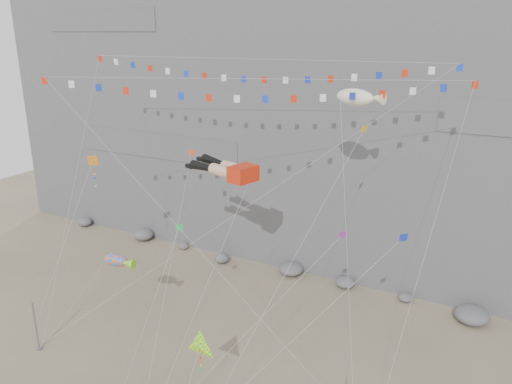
# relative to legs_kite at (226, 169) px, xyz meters

# --- Properties ---
(ground) EXTENTS (120.00, 120.00, 0.00)m
(ground) POSITION_rel_legs_kite_xyz_m (1.34, -6.29, -14.05)
(ground) COLOR gray
(ground) RESTS_ON ground
(cliff) EXTENTS (80.00, 28.00, 50.00)m
(cliff) POSITION_rel_legs_kite_xyz_m (1.34, 25.71, 10.95)
(cliff) COLOR slate
(cliff) RESTS_ON ground
(talus_boulders) EXTENTS (60.00, 3.00, 1.20)m
(talus_boulders) POSITION_rel_legs_kite_xyz_m (1.34, 10.71, -13.45)
(talus_boulders) COLOR slate
(talus_boulders) RESTS_ON ground
(anchor_pole_left) EXTENTS (0.12, 0.12, 4.32)m
(anchor_pole_left) POSITION_rel_legs_kite_xyz_m (-11.53, -10.95, -11.89)
(anchor_pole_left) COLOR slate
(anchor_pole_left) RESTS_ON ground
(legs_kite) EXTENTS (7.35, 17.03, 20.09)m
(legs_kite) POSITION_rel_legs_kite_xyz_m (0.00, 0.00, 0.00)
(legs_kite) COLOR red
(legs_kite) RESTS_ON ground
(flag_banner_upper) EXTENTS (31.85, 16.02, 29.46)m
(flag_banner_upper) POSITION_rel_legs_kite_xyz_m (0.32, 4.19, 8.48)
(flag_banner_upper) COLOR red
(flag_banner_upper) RESTS_ON ground
(flag_banner_lower) EXTENTS (29.57, 13.40, 25.80)m
(flag_banner_lower) POSITION_rel_legs_kite_xyz_m (2.68, -0.66, 7.35)
(flag_banner_lower) COLOR red
(flag_banner_lower) RESTS_ON ground
(harlequin_kite) EXTENTS (2.04, 8.97, 16.17)m
(harlequin_kite) POSITION_rel_legs_kite_xyz_m (-11.66, -3.03, -0.04)
(harlequin_kite) COLOR red
(harlequin_kite) RESTS_ON ground
(fish_windsock) EXTENTS (6.55, 4.90, 9.30)m
(fish_windsock) POSITION_rel_legs_kite_xyz_m (-6.98, -6.14, -7.10)
(fish_windsock) COLOR #EF5D0C
(fish_windsock) RESTS_ON ground
(delta_kite) EXTENTS (2.38, 4.03, 6.85)m
(delta_kite) POSITION_rel_legs_kite_xyz_m (4.13, -10.56, -8.95)
(delta_kite) COLOR #FFEB0D
(delta_kite) RESTS_ON ground
(blimp_windsock) EXTENTS (7.29, 13.56, 24.02)m
(blimp_windsock) POSITION_rel_legs_kite_xyz_m (9.42, 3.20, 5.97)
(blimp_windsock) COLOR #F6E8CA
(blimp_windsock) RESTS_ON ground
(small_kite_a) EXTENTS (6.20, 15.50, 21.48)m
(small_kite_a) POSITION_rel_legs_kite_xyz_m (-4.55, 1.55, 0.20)
(small_kite_a) COLOR #E84B13
(small_kite_a) RESTS_ON ground
(small_kite_b) EXTENTS (8.98, 9.37, 16.35)m
(small_kite_b) POSITION_rel_legs_kite_xyz_m (10.48, -2.06, -3.20)
(small_kite_b) COLOR purple
(small_kite_b) RESTS_ON ground
(small_kite_c) EXTENTS (1.17, 9.33, 13.82)m
(small_kite_c) POSITION_rel_legs_kite_xyz_m (-0.75, -5.77, -3.40)
(small_kite_c) COLOR green
(small_kite_c) RESTS_ON ground
(small_kite_d) EXTENTS (6.06, 15.87, 24.25)m
(small_kite_d) POSITION_rel_legs_kite_xyz_m (10.70, 0.91, 3.61)
(small_kite_d) COLOR #ECA613
(small_kite_d) RESTS_ON ground
(small_kite_e) EXTENTS (11.01, 7.61, 17.74)m
(small_kite_e) POSITION_rel_legs_kite_xyz_m (15.09, -4.47, -1.55)
(small_kite_e) COLOR #1532BB
(small_kite_e) RESTS_ON ground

